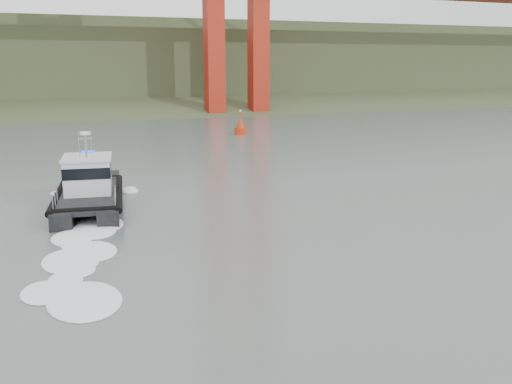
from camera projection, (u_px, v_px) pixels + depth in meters
The scene contains 4 objects.
ground at pixel (332, 285), 23.51m from camera, with size 400.00×400.00×0.00m, color #4A5852.
headlands at pixel (80, 70), 136.09m from camera, with size 500.00×105.36×27.12m.
patrol_boat at pixel (89, 188), 35.76m from camera, with size 5.10×10.60×4.94m.
nav_buoy at pixel (240, 128), 71.98m from camera, with size 1.58×1.58×3.30m.
Camera 1 is at (-10.88, -19.45, 8.97)m, focal length 40.00 mm.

